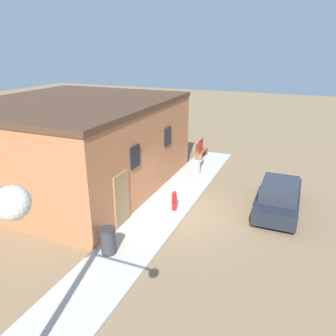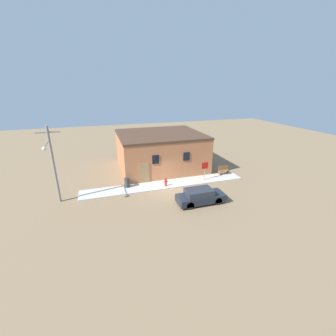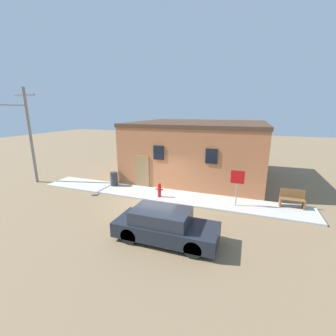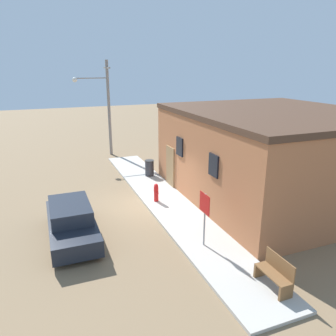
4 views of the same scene
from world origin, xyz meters
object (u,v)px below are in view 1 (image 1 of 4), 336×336
Objects in this scene: parked_car at (279,197)px; bench at (201,150)px; trash_bin at (108,241)px; stop_sign at (200,150)px; fire_hydrant at (174,201)px.

bench is at bearing 43.90° from parked_car.
stop_sign is at bearing -4.59° from trash_bin.
bench is (2.82, 0.83, -0.94)m from stop_sign.
stop_sign is 8.13m from trash_bin.
parked_car is (-5.31, -5.11, 0.10)m from bench.
bench reaches higher than trash_bin.
parked_car reaches higher than fire_hydrant.
trash_bin is (-3.70, 0.89, 0.03)m from fire_hydrant.
fire_hydrant is 0.21× the size of parked_car.
parked_car is (-2.49, -4.28, -0.84)m from stop_sign.
parked_car is (5.56, -4.93, 0.06)m from trash_bin.
trash_bin is 7.43m from parked_car.
parked_car reaches higher than bench.
bench is at bearing 16.45° from stop_sign.
trash_bin is at bearing -179.02° from bench.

